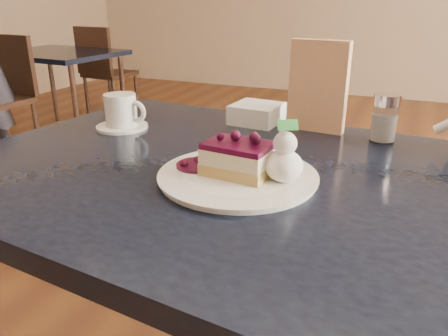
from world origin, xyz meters
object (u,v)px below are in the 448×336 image
at_px(coffee_set, 122,113).
at_px(bg_table_far_left, 67,127).
at_px(main_table, 249,207).
at_px(dessert_plate, 238,177).
at_px(cheesecake_slice, 238,159).

bearing_deg(coffee_set, bg_table_far_left, 136.57).
relative_size(main_table, coffee_set, 9.20).
bearing_deg(main_table, dessert_plate, -90.00).
height_order(dessert_plate, cheesecake_slice, cheesecake_slice).
xyz_separation_m(main_table, coffee_set, (-0.43, 0.16, 0.13)).
height_order(coffee_set, bg_table_far_left, coffee_set).
bearing_deg(bg_table_far_left, coffee_set, -39.87).
distance_m(main_table, dessert_plate, 0.11).
relative_size(coffee_set, bg_table_far_left, 0.09).
distance_m(main_table, bg_table_far_left, 3.34).
relative_size(dessert_plate, coffee_set, 2.06).
bearing_deg(bg_table_far_left, main_table, -36.70).
relative_size(dessert_plate, bg_table_far_left, 0.18).
bearing_deg(cheesecake_slice, main_table, 90.00).
relative_size(main_table, cheesecake_slice, 9.96).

